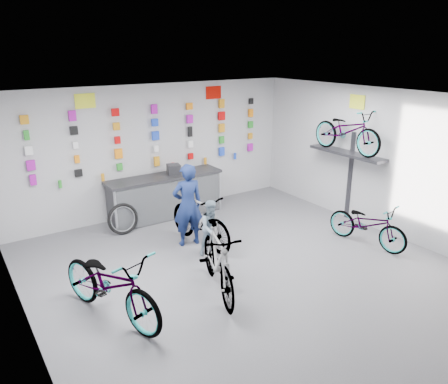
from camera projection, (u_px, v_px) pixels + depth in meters
floor at (260, 281)px, 7.39m from camera, size 8.00×8.00×0.00m
ceiling at (265, 102)px, 6.44m from camera, size 8.00×8.00×0.00m
wall_back at (155, 150)px, 10.08m from camera, size 7.00×0.00×7.00m
wall_left at (26, 252)px, 5.08m from camera, size 0.00×8.00×8.00m
wall_right at (400, 166)px, 8.75m from camera, size 0.00×8.00×8.00m
counter at (166, 197)px, 10.04m from camera, size 2.70×0.66×1.00m
merch_wall at (156, 137)px, 9.94m from camera, size 5.55×0.08×1.56m
wall_bracket at (347, 157)px, 9.62m from camera, size 0.39×1.90×2.00m
sign_left at (85, 101)px, 8.89m from camera, size 0.42×0.02×0.30m
sign_right at (214, 93)px, 10.52m from camera, size 0.42×0.02×0.30m
sign_side at (357, 102)px, 9.33m from camera, size 0.02×0.40×0.30m
bike_left at (111, 284)px, 6.24m from camera, size 1.35×2.22×1.10m
bike_center at (218, 260)px, 6.89m from camera, size 1.10×1.94×1.13m
bike_right at (367, 224)px, 8.63m from camera, size 0.86×1.75×0.88m
bike_service at (200, 219)px, 8.59m from camera, size 0.75×1.89×1.10m
bike_wall at (347, 131)px, 9.40m from camera, size 0.63×1.80×0.95m
clerk at (188, 205)px, 8.53m from camera, size 0.66×0.49×1.66m
customer at (212, 228)px, 8.21m from camera, size 0.58×0.48×1.07m
spare_wheel at (123, 219)px, 9.17m from camera, size 0.67×0.20×0.67m
register at (174, 169)px, 9.97m from camera, size 0.34×0.36×0.22m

